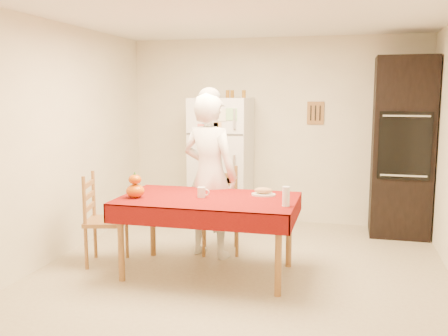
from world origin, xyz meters
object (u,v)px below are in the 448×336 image
(pumpkin_lower, at_px, (135,191))
(bread_plate, at_px, (263,195))
(chair_far, at_px, (220,206))
(oven_cabinet, at_px, (402,147))
(refrigerator, at_px, (221,162))
(wine_glass, at_px, (286,196))
(seated_woman, at_px, (210,176))
(dining_table, at_px, (208,205))
(coffee_mug, at_px, (202,192))
(chair_left, at_px, (100,216))

(pumpkin_lower, relative_size, bread_plate, 0.73)
(chair_far, bearing_deg, oven_cabinet, 15.41)
(refrigerator, bearing_deg, wine_glass, -61.39)
(wine_glass, bearing_deg, bread_plate, 123.45)
(seated_woman, xyz_separation_m, bread_plate, (0.64, -0.32, -0.11))
(pumpkin_lower, bearing_deg, oven_cabinet, 38.59)
(dining_table, distance_m, bread_plate, 0.56)
(dining_table, height_order, coffee_mug, coffee_mug)
(refrigerator, xyz_separation_m, dining_table, (0.35, -1.87, -0.16))
(seated_woman, bearing_deg, wine_glass, 158.30)
(coffee_mug, height_order, bread_plate, coffee_mug)
(chair_far, height_order, pumpkin_lower, chair_far)
(seated_woman, bearing_deg, refrigerator, -64.14)
(chair_left, distance_m, pumpkin_lower, 0.61)
(refrigerator, height_order, bread_plate, refrigerator)
(pumpkin_lower, distance_m, wine_glass, 1.45)
(oven_cabinet, bearing_deg, bread_plate, -130.36)
(coffee_mug, distance_m, bread_plate, 0.61)
(refrigerator, distance_m, pumpkin_lower, 2.07)
(seated_woman, bearing_deg, coffee_mug, 114.50)
(refrigerator, relative_size, coffee_mug, 17.00)
(seated_woman, relative_size, bread_plate, 7.34)
(chair_left, bearing_deg, seated_woman, -76.90)
(coffee_mug, xyz_separation_m, wine_glass, (0.84, -0.18, 0.04))
(chair_far, bearing_deg, wine_glass, -62.47)
(oven_cabinet, bearing_deg, wine_glass, -118.98)
(refrigerator, height_order, wine_glass, refrigerator)
(oven_cabinet, xyz_separation_m, dining_table, (-1.93, -1.91, -0.41))
(bread_plate, bearing_deg, pumpkin_lower, -161.31)
(coffee_mug, bearing_deg, seated_woman, 97.59)
(dining_table, xyz_separation_m, seated_woman, (-0.14, 0.54, 0.19))
(oven_cabinet, distance_m, chair_left, 3.68)
(chair_far, height_order, wine_glass, chair_far)
(chair_left, height_order, wine_glass, chair_left)
(seated_woman, height_order, pumpkin_lower, seated_woman)
(oven_cabinet, height_order, dining_table, oven_cabinet)
(chair_left, bearing_deg, wine_glass, -110.03)
(refrigerator, height_order, chair_left, refrigerator)
(pumpkin_lower, xyz_separation_m, wine_glass, (1.45, -0.01, 0.02))
(chair_far, height_order, seated_woman, seated_woman)
(oven_cabinet, xyz_separation_m, wine_glass, (-1.16, -2.10, -0.25))
(refrigerator, height_order, pumpkin_lower, refrigerator)
(coffee_mug, distance_m, pumpkin_lower, 0.64)
(dining_table, bearing_deg, refrigerator, 100.49)
(chair_far, relative_size, chair_left, 1.00)
(chair_left, relative_size, wine_glass, 5.40)
(refrigerator, distance_m, chair_far, 1.20)
(seated_woman, height_order, bread_plate, seated_woman)
(refrigerator, distance_m, bread_plate, 1.85)
(chair_far, bearing_deg, seated_woman, -121.97)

